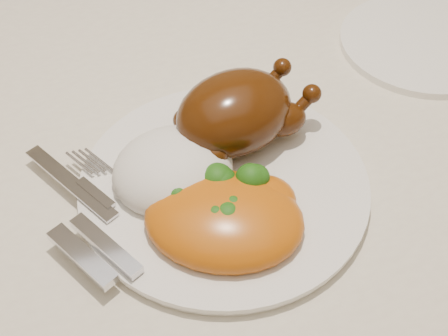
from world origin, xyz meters
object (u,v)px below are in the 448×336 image
object	(u,v)px
dining_table	(166,204)
dinner_plate	(224,186)
side_plate	(423,43)
roast_chicken	(237,112)

from	to	relation	value
dining_table	dinner_plate	world-z (taller)	dinner_plate
side_plate	dinner_plate	bearing A→B (deg)	-152.52
dining_table	roast_chicken	bearing A→B (deg)	-20.02
dining_table	side_plate	world-z (taller)	side_plate
dinner_plate	roast_chicken	size ratio (longest dim) A/B	1.71
dinner_plate	roast_chicken	world-z (taller)	roast_chicken
dining_table	side_plate	size ratio (longest dim) A/B	7.86
dining_table	side_plate	distance (m)	0.37
roast_chicken	side_plate	bearing A→B (deg)	4.08
dinner_plate	side_plate	xyz separation A→B (m)	(0.30, 0.16, -0.00)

